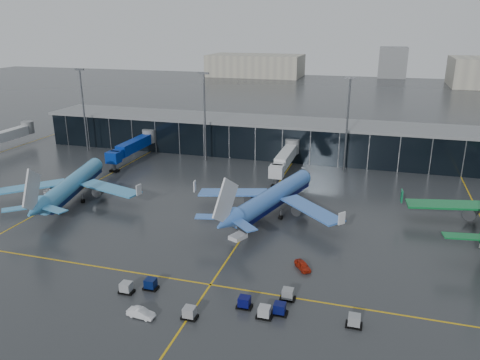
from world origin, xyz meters
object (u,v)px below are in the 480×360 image
(baggage_carts, at_px, (235,303))
(service_van_red, at_px, (303,265))
(airliner_klm_near, at_px, (274,186))
(service_van_white, at_px, (141,313))
(mobile_airstair, at_px, (238,235))
(airliner_arkefly, at_px, (72,174))

(baggage_carts, height_order, service_van_red, baggage_carts)
(airliner_klm_near, distance_m, service_van_white, 42.72)
(service_van_white, bearing_deg, mobile_airstair, -6.95)
(airliner_arkefly, height_order, service_van_red, airliner_arkefly)
(baggage_carts, distance_m, service_van_white, 13.05)
(airliner_arkefly, height_order, mobile_airstair, airliner_arkefly)
(service_van_white, bearing_deg, baggage_carts, -58.75)
(airliner_arkefly, relative_size, baggage_carts, 1.12)
(service_van_red, relative_size, service_van_white, 0.97)
(airliner_klm_near, height_order, service_van_red, airliner_klm_near)
(baggage_carts, height_order, mobile_airstair, mobile_airstair)
(baggage_carts, relative_size, service_van_white, 8.88)
(service_van_white, bearing_deg, service_van_red, -39.83)
(service_van_red, bearing_deg, airliner_arkefly, 127.36)
(airliner_klm_near, xyz_separation_m, service_van_white, (-9.33, -41.32, -5.50))
(service_van_white, bearing_deg, airliner_arkefly, 49.38)
(baggage_carts, xyz_separation_m, service_van_red, (7.47, 13.65, -0.10))
(baggage_carts, bearing_deg, airliner_klm_near, 93.77)
(baggage_carts, bearing_deg, mobile_airstair, 105.56)
(airliner_klm_near, relative_size, mobile_airstair, 10.51)
(airliner_klm_near, relative_size, service_van_red, 10.34)
(service_van_white, bearing_deg, airliner_klm_near, -8.08)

